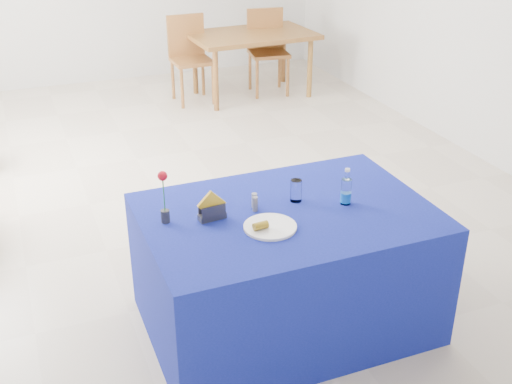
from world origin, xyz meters
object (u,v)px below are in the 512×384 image
at_px(plate, 270,227).
at_px(water_bottle, 346,192).
at_px(blue_table, 286,269).
at_px(chair_bg_right, 267,45).
at_px(chair_bg_left, 189,52).
at_px(oak_table, 252,40).

height_order(plate, water_bottle, water_bottle).
xyz_separation_m(plate, blue_table, (0.16, 0.14, -0.39)).
bearing_deg(water_bottle, chair_bg_right, 72.98).
bearing_deg(chair_bg_left, oak_table, -9.84).
bearing_deg(oak_table, plate, -110.21).
relative_size(chair_bg_left, chair_bg_right, 0.99).
height_order(plate, chair_bg_left, chair_bg_left).
bearing_deg(oak_table, chair_bg_left, 171.10).
height_order(water_bottle, chair_bg_right, chair_bg_right).
bearing_deg(water_bottle, blue_table, 173.67).
distance_m(blue_table, chair_bg_left, 4.37).
bearing_deg(chair_bg_left, water_bottle, -95.60).
height_order(blue_table, chair_bg_left, chair_bg_left).
height_order(water_bottle, oak_table, water_bottle).
relative_size(oak_table, chair_bg_right, 1.49).
distance_m(water_bottle, chair_bg_left, 4.37).
bearing_deg(chair_bg_right, chair_bg_left, -172.85).
xyz_separation_m(plate, chair_bg_right, (1.83, 4.44, -0.20)).
relative_size(blue_table, chair_bg_right, 1.62).
xyz_separation_m(chair_bg_left, chair_bg_right, (0.97, -0.02, 0.00)).
bearing_deg(water_bottle, oak_table, 75.55).
distance_m(plate, oak_table, 4.63).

